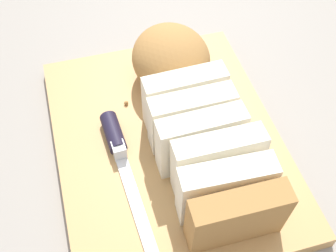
{
  "coord_description": "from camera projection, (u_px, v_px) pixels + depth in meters",
  "views": [
    {
      "loc": [
        0.37,
        -0.09,
        0.53
      ],
      "look_at": [
        0.0,
        0.0,
        0.05
      ],
      "focal_mm": 47.26,
      "sensor_mm": 36.0,
      "label": 1
    }
  ],
  "objects": [
    {
      "name": "bread_knife",
      "position": [
        118.0,
        148.0,
        0.61
      ],
      "size": [
        0.26,
        0.04,
        0.02
      ],
      "rotation": [
        0.0,
        0.0,
        0.09
      ],
      "color": "silver",
      "rests_on": "cutting_board"
    },
    {
      "name": "crumb_near_knife",
      "position": [
        163.0,
        163.0,
        0.61
      ],
      "size": [
        0.0,
        0.0,
        0.0
      ],
      "primitive_type": "sphere",
      "color": "#A8753D",
      "rests_on": "cutting_board"
    },
    {
      "name": "cutting_board",
      "position": [
        168.0,
        143.0,
        0.64
      ],
      "size": [
        0.42,
        0.33,
        0.02
      ],
      "primitive_type": "cube",
      "rotation": [
        0.0,
        0.0,
        0.03
      ],
      "color": "tan",
      "rests_on": "ground_plane"
    },
    {
      "name": "ground_plane",
      "position": [
        168.0,
        147.0,
        0.65
      ],
      "size": [
        3.0,
        3.0,
        0.0
      ],
      "primitive_type": "plane",
      "color": "gray"
    },
    {
      "name": "bread_loaf",
      "position": [
        191.0,
        109.0,
        0.61
      ],
      "size": [
        0.37,
        0.13,
        0.09
      ],
      "rotation": [
        0.0,
        0.0,
        0.03
      ],
      "color": "#A8753D",
      "rests_on": "cutting_board"
    },
    {
      "name": "crumb_near_loaf",
      "position": [
        126.0,
        103.0,
        0.67
      ],
      "size": [
        0.01,
        0.01,
        0.01
      ],
      "primitive_type": "sphere",
      "color": "#A8753D",
      "rests_on": "cutting_board"
    }
  ]
}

